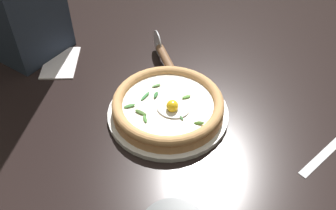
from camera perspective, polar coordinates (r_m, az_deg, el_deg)
ground_plane at (r=0.91m, az=-1.40°, el=-1.09°), size 2.40×2.40×0.03m
pizza_plate at (r=0.87m, az=-0.00°, el=-1.23°), size 0.28×0.28×0.01m
pizza at (r=0.85m, az=0.01°, el=-0.02°), size 0.26×0.26×0.05m
pizza_cutter at (r=1.00m, az=-0.73°, el=7.77°), size 0.11×0.13×0.07m
folded_napkin at (r=1.07m, az=-16.12°, el=6.35°), size 0.14×0.16×0.01m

